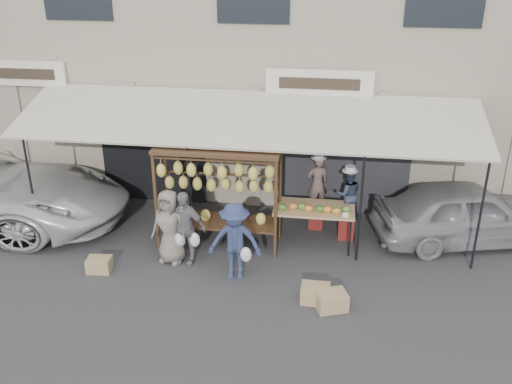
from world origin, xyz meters
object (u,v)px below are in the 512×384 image
customer_left (170,227)px  crate_near_b (331,301)px  crate_near_a (315,294)px  crate_far (99,265)px  banana_rack (218,179)px  sedan (467,213)px  customer_right (235,241)px  produce_table (314,209)px  vendor_right (348,194)px  vendor_left (317,184)px  customer_mid (184,228)px

customer_left → crate_near_b: customer_left is taller
customer_left → crate_near_b: bearing=-7.8°
crate_near_a → crate_far: crate_near_a is taller
banana_rack → crate_near_a: bearing=-39.8°
crate_far → sedan: bearing=17.4°
banana_rack → customer_right: size_ratio=1.63×
produce_table → sedan: bearing=12.4°
vendor_right → crate_far: size_ratio=2.46×
vendor_left → customer_mid: bearing=17.7°
customer_mid → sedan: customer_mid is taller
produce_table → crate_near_b: size_ratio=3.14×
vendor_left → customer_right: 2.77m
customer_mid → customer_left: bearing=-170.6°
banana_rack → vendor_right: (2.71, 0.73, -0.51)m
vendor_left → produce_table: bearing=70.2°
vendor_right → customer_mid: 3.61m
produce_table → customer_left: size_ratio=1.08×
sedan → customer_left: bearing=91.3°
vendor_right → customer_mid: bearing=14.8°
crate_near_a → crate_near_b: bearing=-32.6°
crate_near_a → sedan: sedan is taller
vendor_left → crate_near_a: 3.08m
banana_rack → customer_mid: (-0.55, -0.77, -0.78)m
crate_far → produce_table: bearing=21.2°
vendor_left → crate_far: vendor_left is taller
vendor_left → customer_left: vendor_left is taller
produce_table → customer_mid: customer_mid is taller
crate_near_b → customer_right: bearing=157.4°
crate_far → vendor_right: bearing=23.4°
banana_rack → customer_left: size_ratio=1.65×
customer_right → vendor_right: bearing=39.8°
customer_right → sedan: bearing=22.4°
banana_rack → customer_right: (0.56, -1.20, -0.77)m
vendor_left → crate_far: 4.99m
crate_near_b → sedan: (2.83, 2.95, 0.52)m
crate_near_a → crate_far: (-4.34, 0.42, -0.02)m
produce_table → customer_right: size_ratio=1.07×
banana_rack → customer_mid: 1.23m
vendor_left → vendor_right: size_ratio=1.13×
banana_rack → produce_table: bearing=6.9°
customer_mid → sedan: (5.84, 1.73, -0.10)m
customer_left → produce_table: bearing=32.0°
customer_mid → crate_near_b: 3.31m
vendor_right → customer_mid: vendor_right is taller
produce_table → customer_mid: 2.76m
crate_near_a → crate_near_b: crate_near_b is taller
produce_table → vendor_left: 0.91m
vendor_right → crate_near_a: (-0.55, -2.54, -0.90)m
customer_right → crate_near_a: size_ratio=3.02×
banana_rack → crate_near_b: (2.46, -1.99, -1.40)m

